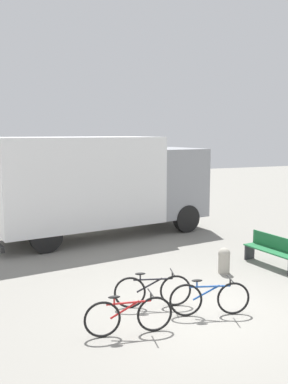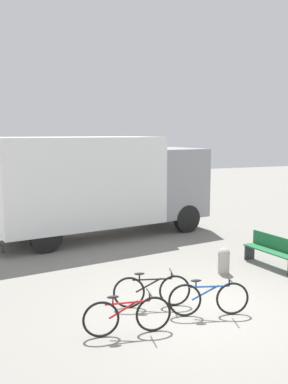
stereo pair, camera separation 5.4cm
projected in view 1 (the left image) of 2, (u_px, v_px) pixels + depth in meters
ground_plane at (197, 310)px, 8.77m from camera, size 60.00×60.00×0.00m
delivery_truck at (100, 182)px, 14.86m from camera, size 7.89×3.68×3.46m
park_bench at (272, 250)px, 11.57m from camera, size 0.60×1.73×0.84m
bicycle_near at (129, 316)px, 7.65m from camera, size 1.61×0.44×0.75m
bicycle_middle at (153, 290)px, 8.86m from camera, size 1.58×0.56×0.75m
bicycle_far at (210, 298)px, 8.45m from camera, size 1.57×0.58×0.75m
bollard_near_bench at (224, 259)px, 11.00m from camera, size 0.31×0.31×0.67m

